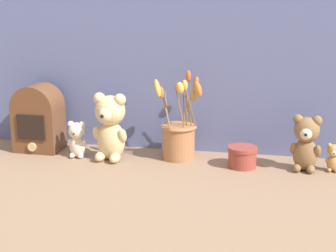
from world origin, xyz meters
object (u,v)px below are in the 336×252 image
at_px(teddy_bear_large, 110,126).
at_px(vintage_radio, 38,118).
at_px(teddy_bear_tiny, 334,157).
at_px(flower_vase, 179,136).
at_px(teddy_bear_small, 77,138).
at_px(teddy_bear_medium, 306,142).
at_px(decorative_tin_tall, 242,157).

xyz_separation_m(teddy_bear_large, vintage_radio, (-0.30, 0.06, -0.00)).
bearing_deg(teddy_bear_tiny, flower_vase, 176.66).
bearing_deg(teddy_bear_tiny, teddy_bear_small, -178.59).
xyz_separation_m(teddy_bear_large, teddy_bear_medium, (0.67, 0.02, -0.03)).
height_order(teddy_bear_large, decorative_tin_tall, teddy_bear_large).
relative_size(teddy_bear_large, decorative_tin_tall, 2.37).
relative_size(teddy_bear_tiny, flower_vase, 0.30).
distance_m(teddy_bear_large, teddy_bear_medium, 0.67).
height_order(teddy_bear_large, teddy_bear_tiny, teddy_bear_large).
relative_size(teddy_bear_medium, decorative_tin_tall, 1.87).
relative_size(teddy_bear_large, vintage_radio, 0.96).
distance_m(teddy_bear_large, teddy_bear_tiny, 0.77).
distance_m(teddy_bear_large, flower_vase, 0.25).
xyz_separation_m(teddy_bear_medium, teddy_bear_small, (-0.80, -0.01, -0.03)).
height_order(teddy_bear_small, flower_vase, flower_vase).
relative_size(teddy_bear_tiny, decorative_tin_tall, 0.95).
height_order(vintage_radio, decorative_tin_tall, vintage_radio).
relative_size(vintage_radio, decorative_tin_tall, 2.47).
relative_size(flower_vase, decorative_tin_tall, 3.15).
xyz_separation_m(teddy_bear_medium, flower_vase, (-0.43, 0.04, -0.01)).
height_order(teddy_bear_medium, vintage_radio, vintage_radio).
bearing_deg(flower_vase, teddy_bear_medium, -5.41).
bearing_deg(decorative_tin_tall, flower_vase, 168.35).
relative_size(teddy_bear_large, flower_vase, 0.75).
bearing_deg(decorative_tin_tall, teddy_bear_large, -178.40).
bearing_deg(flower_vase, vintage_radio, 179.87).
bearing_deg(flower_vase, decorative_tin_tall, -11.65).
bearing_deg(vintage_radio, teddy_bear_large, -11.59).
bearing_deg(decorative_tin_tall, vintage_radio, 176.37).
height_order(teddy_bear_tiny, vintage_radio, vintage_radio).
bearing_deg(vintage_radio, teddy_bear_small, -17.46).
bearing_deg(teddy_bear_small, flower_vase, 8.28).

